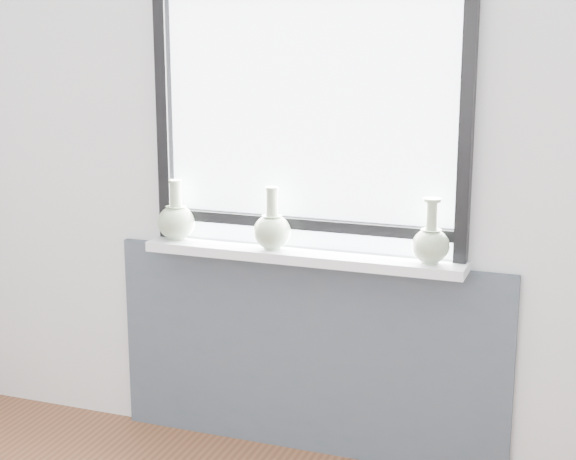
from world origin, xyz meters
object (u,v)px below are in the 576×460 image
(windowsill, at_px, (302,255))
(vase_c, at_px, (431,243))
(vase_b, at_px, (272,229))
(vase_a, at_px, (176,220))

(windowsill, distance_m, vase_c, 0.53)
(vase_b, bearing_deg, vase_c, 0.12)
(windowsill, distance_m, vase_b, 0.16)
(windowsill, height_order, vase_c, vase_c)
(vase_c, bearing_deg, vase_a, 179.40)
(vase_a, relative_size, vase_b, 1.00)
(vase_c, bearing_deg, vase_b, -179.88)
(vase_a, bearing_deg, vase_b, -1.66)
(windowsill, relative_size, vase_a, 5.20)
(vase_a, xyz_separation_m, vase_c, (1.08, -0.01, -0.00))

